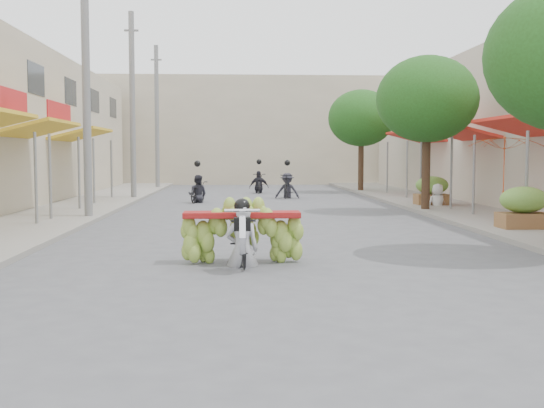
{
  "coord_description": "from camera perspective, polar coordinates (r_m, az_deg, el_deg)",
  "views": [
    {
      "loc": [
        -0.97,
        -8.6,
        1.97
      ],
      "look_at": [
        -0.35,
        3.19,
        1.1
      ],
      "focal_mm": 45.0,
      "sensor_mm": 36.0,
      "label": 1
    }
  ],
  "objects": [
    {
      "name": "ground",
      "position": [
        8.87,
        3.39,
        -8.62
      ],
      "size": [
        120.0,
        120.0,
        0.0
      ],
      "primitive_type": "plane",
      "color": "#56565B",
      "rests_on": "ground"
    },
    {
      "name": "sidewalk_left",
      "position": [
        24.43,
        -17.28,
        -0.47
      ],
      "size": [
        4.0,
        60.0,
        0.12
      ],
      "primitive_type": "cube",
      "color": "gray",
      "rests_on": "ground"
    },
    {
      "name": "sidewalk_right",
      "position": [
        24.98,
        15.62,
        -0.33
      ],
      "size": [
        4.0,
        60.0,
        0.12
      ],
      "primitive_type": "cube",
      "color": "gray",
      "rests_on": "ground"
    },
    {
      "name": "far_building",
      "position": [
        46.63,
        -1.82,
        6.08
      ],
      "size": [
        20.0,
        6.0,
        7.0
      ],
      "primitive_type": "cube",
      "color": "#BAAD93",
      "rests_on": "ground"
    },
    {
      "name": "utility_pole_mid",
      "position": [
        21.17,
        -15.29,
        9.64
      ],
      "size": [
        0.6,
        0.24,
        8.0
      ],
      "color": "slate",
      "rests_on": "ground"
    },
    {
      "name": "utility_pole_far",
      "position": [
        30.0,
        -11.6,
        8.05
      ],
      "size": [
        0.6,
        0.24,
        8.0
      ],
      "color": "slate",
      "rests_on": "ground"
    },
    {
      "name": "utility_pole_back",
      "position": [
        38.9,
        -9.61,
        7.18
      ],
      "size": [
        0.6,
        0.24,
        8.0
      ],
      "color": "slate",
      "rests_on": "ground"
    },
    {
      "name": "street_tree_mid",
      "position": [
        23.55,
        12.85,
        8.52
      ],
      "size": [
        3.4,
        3.4,
        5.25
      ],
      "color": "#3A2719",
      "rests_on": "ground"
    },
    {
      "name": "street_tree_far",
      "position": [
        35.22,
        7.48,
        7.12
      ],
      "size": [
        3.4,
        3.4,
        5.25
      ],
      "color": "#3A2719",
      "rests_on": "ground"
    },
    {
      "name": "produce_crate_mid",
      "position": [
        18.12,
        20.31,
        -0.03
      ],
      "size": [
        1.2,
        0.88,
        1.16
      ],
      "color": "brown",
      "rests_on": "ground"
    },
    {
      "name": "produce_crate_far",
      "position": [
        25.65,
        13.24,
        1.29
      ],
      "size": [
        1.2,
        0.88,
        1.16
      ],
      "color": "brown",
      "rests_on": "ground"
    },
    {
      "name": "banana_motorbike",
      "position": [
        12.09,
        -2.53,
        -1.92
      ],
      "size": [
        2.2,
        1.76,
        1.99
      ],
      "color": "black",
      "rests_on": "ground"
    },
    {
      "name": "market_umbrella",
      "position": [
        19.13,
        19.0,
        5.61
      ],
      "size": [
        2.54,
        2.54,
        1.83
      ],
      "rotation": [
        0.0,
        0.0,
        0.32
      ],
      "color": "#B64218",
      "rests_on": "ground"
    },
    {
      "name": "pedestrian",
      "position": [
        25.25,
        13.67,
        1.67
      ],
      "size": [
        0.86,
        0.63,
        1.57
      ],
      "rotation": [
        0.0,
        0.0,
        3.38
      ],
      "color": "white",
      "rests_on": "ground"
    },
    {
      "name": "bg_motorbike_a",
      "position": [
        27.69,
        -6.25,
        1.68
      ],
      "size": [
        0.93,
        1.6,
        1.95
      ],
      "color": "black",
      "rests_on": "ground"
    },
    {
      "name": "bg_motorbike_b",
      "position": [
        30.25,
        1.29,
        2.03
      ],
      "size": [
        1.14,
        1.99,
        1.95
      ],
      "color": "black",
      "rests_on": "ground"
    },
    {
      "name": "bg_motorbike_c",
      "position": [
        34.22,
        -1.09,
        2.21
      ],
      "size": [
        0.99,
        1.74,
        1.95
      ],
      "color": "black",
      "rests_on": "ground"
    }
  ]
}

